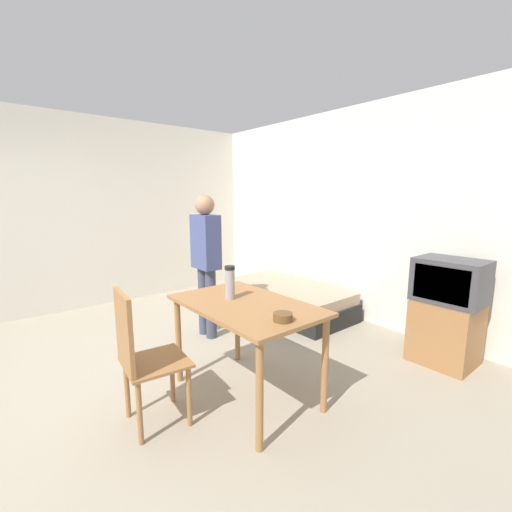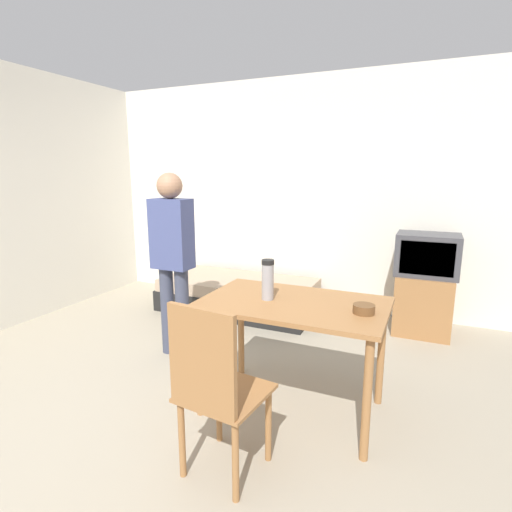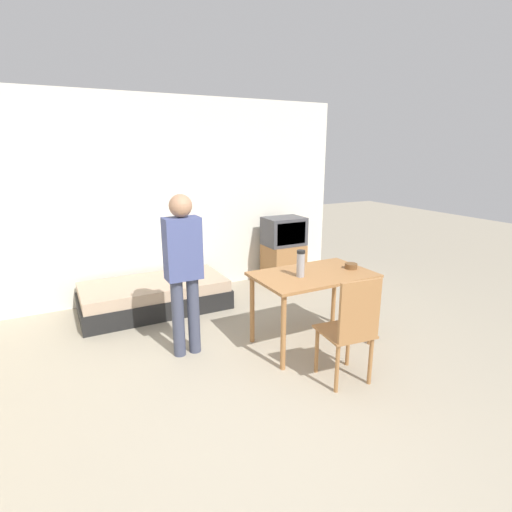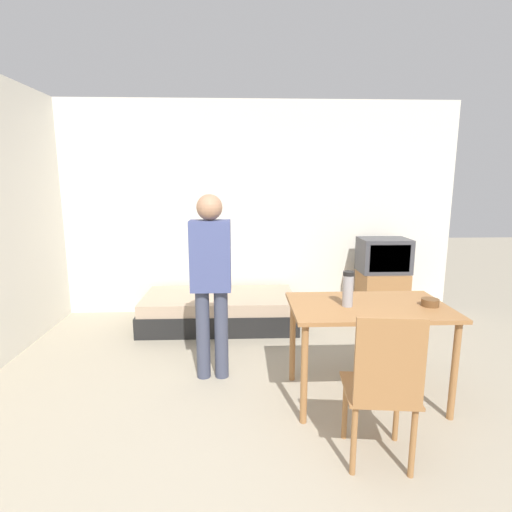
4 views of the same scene
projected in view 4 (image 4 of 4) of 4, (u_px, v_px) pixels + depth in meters
wall_back at (241, 209)px, 5.13m from camera, size 5.49×0.06×2.70m
daybed at (219, 310)px, 4.79m from camera, size 1.82×0.89×0.38m
tv at (382, 280)px, 4.96m from camera, size 0.59×0.51×1.02m
dining_table at (368, 317)px, 3.09m from camera, size 1.20×0.75×0.78m
wooden_chair at (384, 384)px, 2.34m from camera, size 0.46×0.46×0.99m
person_standing at (211, 275)px, 3.39m from camera, size 0.34×0.22×1.61m
thermos_flask at (348, 287)px, 3.01m from camera, size 0.08×0.08×0.27m
mate_bowl at (430, 302)px, 3.04m from camera, size 0.13×0.13×0.05m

